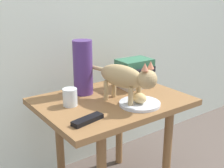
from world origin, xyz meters
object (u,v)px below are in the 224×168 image
object	(u,v)px
cat	(126,77)
candle_jar	(70,98)
side_table	(112,114)
tv_remote	(88,120)
plate	(140,104)
bread_roll	(139,98)
book_stack	(135,73)
green_vase	(83,67)

from	to	relation	value
cat	candle_jar	xyz separation A→B (m)	(-0.23, 0.13, -0.09)
candle_jar	side_table	bearing A→B (deg)	-12.31
side_table	tv_remote	distance (m)	0.31
plate	cat	bearing A→B (deg)	124.47
bread_roll	candle_jar	distance (m)	0.33
side_table	book_stack	size ratio (longest dim) A/B	3.44
cat	tv_remote	bearing A→B (deg)	-164.76
cat	book_stack	xyz separation A→B (m)	(0.20, 0.17, -0.05)
side_table	cat	distance (m)	0.24
side_table	tv_remote	bearing A→B (deg)	-146.73
cat	candle_jar	distance (m)	0.29
bread_roll	book_stack	size ratio (longest dim) A/B	0.37
side_table	bread_roll	bearing A→B (deg)	-70.65
plate	cat	size ratio (longest dim) A/B	0.42
bread_roll	cat	world-z (taller)	cat
plate	green_vase	world-z (taller)	green_vase
cat	plate	bearing A→B (deg)	-55.53
bread_roll	cat	xyz separation A→B (m)	(-0.03, 0.06, 0.09)
tv_remote	book_stack	bearing A→B (deg)	17.04
candle_jar	bread_roll	bearing A→B (deg)	-36.24
cat	green_vase	size ratio (longest dim) A/B	1.64
side_table	bread_roll	distance (m)	0.20
green_vase	plate	bearing A→B (deg)	-66.25
tv_remote	plate	bearing A→B (deg)	-8.04
bread_roll	tv_remote	bearing A→B (deg)	-177.83
bread_roll	green_vase	world-z (taller)	green_vase
side_table	tv_remote	size ratio (longest dim) A/B	4.91
book_stack	green_vase	size ratio (longest dim) A/B	0.75
bread_roll	tv_remote	distance (m)	0.30
side_table	bread_roll	world-z (taller)	bread_roll
side_table	tv_remote	xyz separation A→B (m)	(-0.24, -0.16, 0.10)
side_table	plate	xyz separation A→B (m)	(0.06, -0.15, 0.09)
bread_roll	tv_remote	xyz separation A→B (m)	(-0.30, -0.01, -0.03)
plate	cat	xyz separation A→B (m)	(-0.04, 0.06, 0.13)
cat	bread_roll	bearing A→B (deg)	-62.15
tv_remote	bread_roll	bearing A→B (deg)	-8.50
green_vase	cat	bearing A→B (deg)	-69.10
plate	green_vase	bearing A→B (deg)	113.75
plate	bread_roll	size ratio (longest dim) A/B	2.50
green_vase	tv_remote	world-z (taller)	green_vase
tv_remote	candle_jar	bearing A→B (deg)	71.29
tv_remote	green_vase	bearing A→B (deg)	51.22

